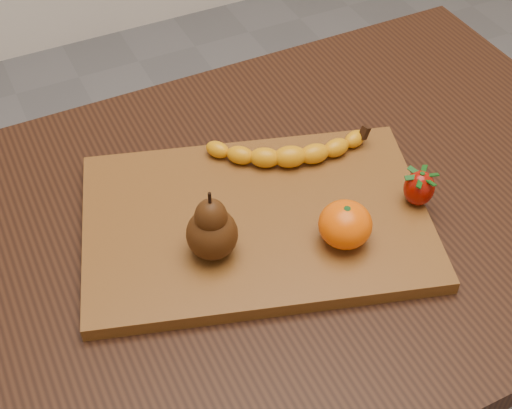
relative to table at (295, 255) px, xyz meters
name	(u,v)px	position (x,y,z in m)	size (l,w,h in m)	color
table	(295,255)	(0.00, 0.00, 0.00)	(1.00, 0.70, 0.76)	black
cutting_board	(256,220)	(-0.07, 0.00, 0.11)	(0.45, 0.30, 0.02)	brown
banana	(290,157)	(0.02, 0.06, 0.13)	(0.20, 0.05, 0.03)	orange
pear	(211,224)	(-0.14, -0.04, 0.17)	(0.06, 0.06, 0.10)	#3F200A
mandarin	(345,224)	(0.01, -0.09, 0.15)	(0.07, 0.07, 0.06)	#F85802
strawberry	(419,187)	(0.14, -0.07, 0.14)	(0.04, 0.04, 0.05)	#920D04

